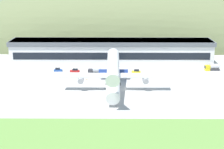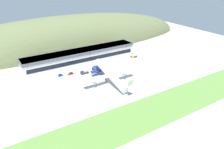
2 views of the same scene
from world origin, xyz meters
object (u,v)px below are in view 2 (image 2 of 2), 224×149
at_px(box_truck, 85,72).
at_px(traffic_cone_0, 86,78).
at_px(cargo_airplane, 110,75).
at_px(service_car_2, 103,67).
at_px(fuel_truck, 134,56).
at_px(terminal_building, 81,56).
at_px(service_car_0, 71,74).
at_px(service_car_1, 60,75).

height_order(box_truck, traffic_cone_0, box_truck).
xyz_separation_m(cargo_airplane, box_truck, (-8.06, 24.45, -5.42)).
height_order(service_car_2, fuel_truck, fuel_truck).
relative_size(terminal_building, fuel_truck, 14.53).
bearing_deg(service_car_0, service_car_2, -2.95).
distance_m(cargo_airplane, service_car_1, 40.27).
height_order(terminal_building, fuel_truck, terminal_building).
xyz_separation_m(service_car_2, box_truck, (-18.46, -3.13, 0.89)).
xyz_separation_m(cargo_airplane, service_car_0, (-17.76, 29.03, -6.34)).
relative_size(cargo_airplane, service_car_2, 11.61).
relative_size(service_car_1, traffic_cone_0, 6.89).
bearing_deg(terminal_building, box_truck, -108.43).
height_order(terminal_building, traffic_cone_0, terminal_building).
relative_size(terminal_building, service_car_2, 23.79).
xyz_separation_m(box_truck, traffic_cone_0, (-3.24, -8.24, -1.25)).
xyz_separation_m(fuel_truck, traffic_cone_0, (-57.42, -16.03, -1.20)).
bearing_deg(terminal_building, cargo_airplane, -88.70).
height_order(cargo_airplane, box_truck, cargo_airplane).
xyz_separation_m(cargo_airplane, service_car_2, (10.41, 27.58, -6.31)).
height_order(service_car_0, traffic_cone_0, service_car_0).
bearing_deg(cargo_airplane, service_car_0, 121.46).
bearing_deg(service_car_1, service_car_2, -4.34).
distance_m(service_car_0, service_car_2, 28.20).
xyz_separation_m(service_car_0, service_car_1, (-7.98, 1.29, 0.03)).
xyz_separation_m(cargo_airplane, traffic_cone_0, (-11.30, 16.22, -6.67)).
relative_size(cargo_airplane, traffic_cone_0, 84.03).
bearing_deg(service_car_0, traffic_cone_0, -63.24).
relative_size(cargo_airplane, box_truck, 7.70).
height_order(cargo_airplane, service_car_1, cargo_airplane).
bearing_deg(terminal_building, fuel_truck, -15.72).
xyz_separation_m(service_car_2, fuel_truck, (35.71, 4.67, 0.85)).
bearing_deg(box_truck, service_car_1, 161.63).
bearing_deg(service_car_1, terminal_building, 31.61).
bearing_deg(service_car_0, service_car_1, 170.81).
bearing_deg(service_car_2, service_car_0, 177.05).
relative_size(service_car_0, traffic_cone_0, 7.50).
relative_size(service_car_0, service_car_1, 1.09).
bearing_deg(fuel_truck, cargo_airplane, -145.04).
xyz_separation_m(service_car_1, box_truck, (17.68, -5.87, 0.88)).
bearing_deg(service_car_0, box_truck, -25.26).
distance_m(terminal_building, traffic_cone_0, 31.74).
distance_m(box_truck, traffic_cone_0, 8.94).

